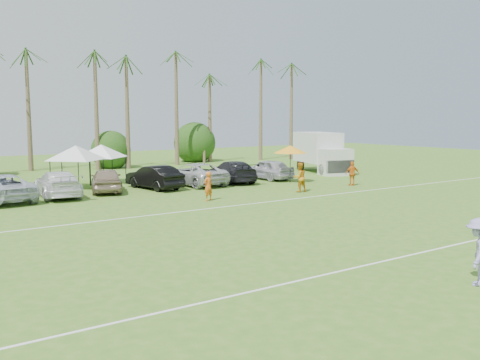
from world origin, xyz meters
TOP-DOWN VIEW (x-y plane):
  - ground at (0.00, 0.00)m, footprint 120.00×120.00m
  - field_lines at (0.00, 8.00)m, footprint 80.00×12.10m
  - palm_tree_5 at (0.00, 38.00)m, footprint 2.40×2.40m
  - palm_tree_6 at (4.00, 38.00)m, footprint 2.40×2.40m
  - palm_tree_7 at (8.00, 38.00)m, footprint 2.40×2.40m
  - palm_tree_8 at (13.00, 38.00)m, footprint 2.40×2.40m
  - palm_tree_9 at (18.00, 38.00)m, footprint 2.40×2.40m
  - palm_tree_10 at (23.00, 38.00)m, footprint 2.40×2.40m
  - palm_tree_11 at (27.00, 38.00)m, footprint 2.40×2.40m
  - bush_tree_2 at (6.00, 39.00)m, footprint 4.00×4.00m
  - bush_tree_3 at (16.00, 39.00)m, footprint 4.00×4.00m
  - sideline_player_a at (3.26, 16.31)m, footprint 0.69×0.53m
  - sideline_player_b at (9.87, 16.02)m, footprint 0.99×0.81m
  - sideline_player_c at (14.98, 16.35)m, footprint 1.07×0.76m
  - box_truck at (19.48, 24.18)m, footprint 4.24×7.02m
  - canopy_tent_left at (-1.27, 25.57)m, footprint 4.15×4.15m
  - canopy_tent_right at (1.23, 27.67)m, footprint 4.00×4.00m
  - market_umbrella at (12.52, 20.10)m, footprint 2.42×2.42m
  - frisbee_player at (1.54, -1.16)m, footprint 1.44×1.23m
  - parked_car_2 at (-6.52, 22.63)m, footprint 3.18×5.83m
  - parked_car_3 at (-3.36, 22.66)m, footprint 2.67×5.53m
  - parked_car_4 at (-0.20, 23.02)m, footprint 3.18×4.90m
  - parked_car_5 at (2.95, 22.64)m, footprint 2.30×4.89m
  - parked_car_6 at (6.11, 22.85)m, footprint 2.95×5.74m
  - parked_car_7 at (9.27, 22.78)m, footprint 3.17×5.66m
  - parked_car_8 at (12.42, 22.64)m, footprint 2.15×4.67m

SIDE VIEW (x-z plane):
  - ground at x=0.00m, z-range 0.00..0.00m
  - field_lines at x=0.00m, z-range 0.00..0.01m
  - parked_car_2 at x=-6.52m, z-range 0.00..1.55m
  - parked_car_3 at x=-3.36m, z-range 0.00..1.55m
  - parked_car_4 at x=-0.20m, z-range 0.00..1.55m
  - parked_car_5 at x=2.95m, z-range 0.00..1.55m
  - parked_car_6 at x=6.11m, z-range 0.00..1.55m
  - parked_car_7 at x=9.27m, z-range 0.00..1.55m
  - parked_car_8 at x=12.42m, z-range 0.00..1.55m
  - sideline_player_a at x=3.26m, z-range 0.00..1.66m
  - sideline_player_c at x=14.98m, z-range 0.00..1.68m
  - sideline_player_b at x=9.87m, z-range 0.00..1.88m
  - frisbee_player at x=1.54m, z-range 0.00..1.93m
  - bush_tree_2 at x=6.00m, z-range -0.20..3.80m
  - bush_tree_3 at x=16.00m, z-range -0.20..3.80m
  - box_truck at x=19.48m, z-range 0.12..3.52m
  - market_umbrella at x=12.52m, z-range 1.07..3.77m
  - canopy_tent_right at x=1.23m, z-range 1.16..4.40m
  - canopy_tent_left at x=-1.27m, z-range 1.20..4.56m
  - palm_tree_8 at x=13.00m, z-range 3.03..11.93m
  - palm_tree_5 at x=0.00m, z-range 3.40..13.30m
  - palm_tree_9 at x=18.00m, z-range 3.40..13.30m
  - palm_tree_6 at x=4.00m, z-range 3.76..14.66m
  - palm_tree_10 at x=23.00m, z-range 3.76..14.66m
  - palm_tree_7 at x=8.00m, z-range 4.11..16.01m
  - palm_tree_11 at x=27.00m, z-range 4.11..16.01m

